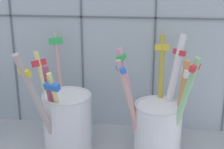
% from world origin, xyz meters
% --- Properties ---
extents(tile_wall_back, '(0.64, 0.02, 0.45)m').
position_xyz_m(tile_wall_back, '(0.00, 0.12, 0.22)').
color(tile_wall_back, '#B2C1CC').
rests_on(tile_wall_back, ground).
extents(toothbrush_cup_left, '(0.11, 0.15, 0.18)m').
position_xyz_m(toothbrush_cup_left, '(-0.08, 0.02, 0.07)').
color(toothbrush_cup_left, white).
rests_on(toothbrush_cup_left, counter_slab).
extents(toothbrush_cup_right, '(0.12, 0.11, 0.19)m').
position_xyz_m(toothbrush_cup_right, '(0.07, 0.03, 0.07)').
color(toothbrush_cup_right, white).
rests_on(toothbrush_cup_right, counter_slab).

